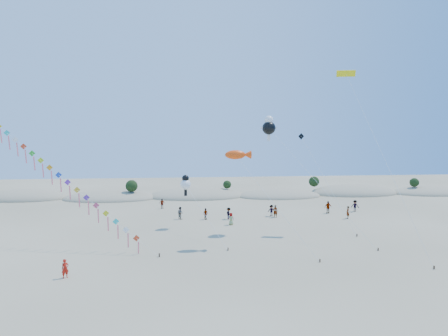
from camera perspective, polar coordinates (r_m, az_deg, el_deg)
ground at (r=28.99m, az=-1.15°, el=-18.65°), size 160.00×160.00×0.00m
dune_ridge at (r=72.62m, az=-3.39°, el=-4.28°), size 145.30×11.49×5.57m
kite_train at (r=46.22m, az=-28.12°, el=2.71°), size 28.33×13.78×20.31m
fish_kite at (r=39.81m, az=2.20°, el=2.00°), size 8.11×7.43×10.12m
cartoon_kite_low at (r=47.93m, az=-5.88°, el=-2.34°), size 4.93×11.41×6.71m
cartoon_kite_high at (r=46.68m, az=6.87°, el=6.29°), size 10.11×11.16×14.13m
parafoil_kite at (r=50.59m, az=18.25°, el=13.15°), size 2.50×16.87×19.91m
dark_kite at (r=50.04m, az=13.92°, el=0.64°), size 4.43×9.24×12.05m
flyer_foreground at (r=34.19m, az=-23.05°, el=-13.93°), size 0.68×0.62×1.56m
beachgoers at (r=55.04m, az=6.31°, el=-6.44°), size 30.99×12.93×1.85m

